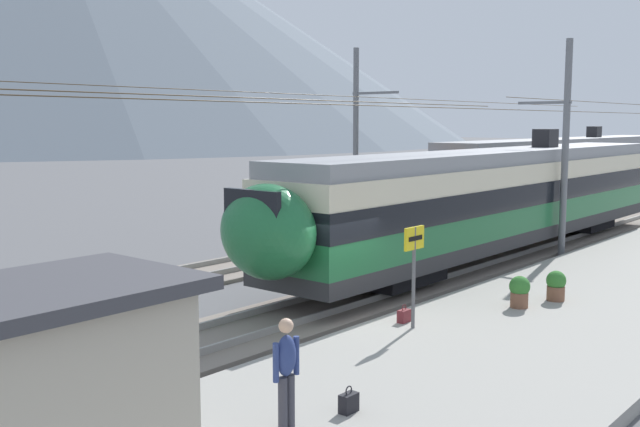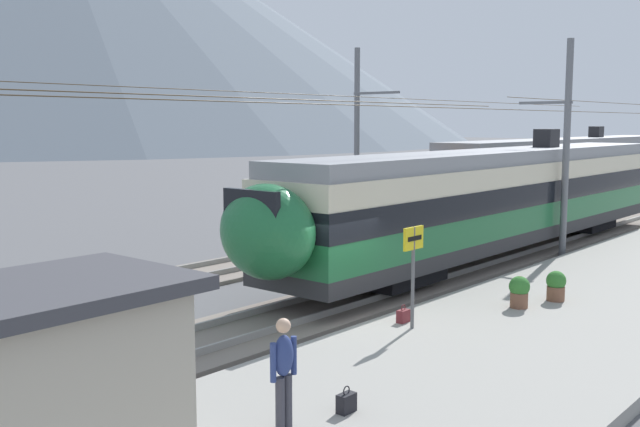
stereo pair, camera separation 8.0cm
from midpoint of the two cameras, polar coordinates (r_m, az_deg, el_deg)
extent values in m
plane|color=#565659|center=(17.65, 1.54, -8.73)|extent=(400.00, 400.00, 0.00)
cube|color=gray|center=(15.55, 13.16, -10.56)|extent=(120.00, 6.27, 0.29)
cube|color=slate|center=(18.42, -1.57, -7.85)|extent=(120.00, 3.00, 0.12)
cube|color=gray|center=(17.93, 0.15, -7.80)|extent=(120.00, 0.07, 0.16)
cube|color=gray|center=(18.86, -3.21, -7.07)|extent=(120.00, 0.07, 0.16)
cube|color=slate|center=(22.48, -12.40, -5.28)|extent=(120.00, 3.00, 0.12)
cube|color=gray|center=(21.90, -11.26, -5.20)|extent=(120.00, 0.07, 0.16)
cube|color=gray|center=(23.02, -13.50, -4.66)|extent=(120.00, 0.07, 0.16)
cube|color=#2D2D30|center=(27.13, 13.86, -1.36)|extent=(22.89, 2.81, 0.45)
cube|color=#1E6638|center=(27.04, 13.90, 0.01)|extent=(22.89, 2.81, 0.85)
cube|color=black|center=(26.96, 13.95, 1.69)|extent=(22.89, 2.85, 0.75)
cube|color=beige|center=(26.91, 13.99, 3.18)|extent=(22.89, 2.81, 0.65)
cube|color=gray|center=(26.88, 14.03, 4.35)|extent=(22.59, 2.61, 0.45)
cube|color=black|center=(21.17, 5.19, -4.71)|extent=(2.80, 2.25, 0.42)
cube|color=black|center=(33.64, 19.24, -0.69)|extent=(2.80, 2.25, 0.42)
ellipsoid|color=#1E6638|center=(17.14, -4.22, -1.43)|extent=(1.80, 2.59, 2.25)
cube|color=black|center=(16.73, -5.43, -0.19)|extent=(0.16, 1.69, 1.19)
cube|color=black|center=(29.97, 16.99, 5.61)|extent=(0.90, 0.70, 0.70)
cube|color=#2D2D30|center=(47.59, 18.53, 2.03)|extent=(28.02, 2.88, 0.45)
cube|color=orange|center=(47.54, 18.56, 2.81)|extent=(28.02, 2.88, 0.85)
cube|color=black|center=(47.49, 18.60, 3.77)|extent=(28.02, 2.92, 0.75)
cube|color=silver|center=(47.46, 18.64, 4.62)|extent=(28.02, 2.88, 0.65)
cube|color=gray|center=(47.45, 18.66, 5.28)|extent=(27.72, 2.68, 0.45)
cube|color=black|center=(39.73, 13.84, 0.63)|extent=(2.80, 2.31, 0.42)
cube|color=black|center=(55.76, 21.84, 2.13)|extent=(2.80, 2.31, 0.42)
ellipsoid|color=orange|center=(34.42, 9.55, 2.76)|extent=(1.80, 2.65, 2.25)
cube|color=black|center=(33.96, 9.13, 3.43)|extent=(0.16, 1.73, 1.19)
cube|color=black|center=(51.37, 20.43, 5.96)|extent=(0.90, 0.70, 0.70)
cylinder|color=slate|center=(27.37, 18.40, 4.71)|extent=(0.24, 0.24, 7.70)
cube|color=slate|center=(27.69, 16.91, 8.22)|extent=(0.10, 1.97, 0.10)
cylinder|color=#473823|center=(28.03, 15.32, 7.74)|extent=(39.58, 0.02, 0.02)
cylinder|color=slate|center=(32.11, 2.71, 5.61)|extent=(0.24, 0.24, 7.98)
cube|color=slate|center=(31.51, 4.23, 9.30)|extent=(0.10, 2.34, 0.10)
cylinder|color=#473823|center=(30.91, 5.77, 8.87)|extent=(39.58, 0.02, 0.02)
cylinder|color=#59595B|center=(16.30, 7.12, -4.97)|extent=(0.08, 0.08, 2.26)
cube|color=yellow|center=(16.14, 7.17, -1.91)|extent=(0.70, 0.06, 0.50)
cube|color=black|center=(16.12, 7.28, -1.92)|extent=(0.52, 0.01, 0.10)
cylinder|color=#383842|center=(11.14, -3.11, -14.56)|extent=(0.14, 0.14, 0.82)
cylinder|color=#383842|center=(11.25, -2.54, -14.34)|extent=(0.14, 0.14, 0.82)
ellipsoid|color=navy|center=(10.95, -2.85, -10.94)|extent=(0.36, 0.22, 0.62)
sphere|color=tan|center=(10.82, -2.86, -8.68)|extent=(0.22, 0.22, 0.22)
cylinder|color=navy|center=(10.82, -3.66, -11.46)|extent=(0.09, 0.09, 0.58)
cylinder|color=navy|center=(11.12, -2.06, -10.93)|extent=(0.09, 0.09, 0.58)
cube|color=black|center=(11.90, 2.04, -14.46)|extent=(0.32, 0.18, 0.30)
torus|color=black|center=(11.83, 2.05, -13.55)|extent=(0.16, 0.02, 0.16)
cube|color=maroon|center=(16.97, 6.39, -7.90)|extent=(0.32, 0.18, 0.29)
torus|color=maroon|center=(16.92, 6.40, -7.27)|extent=(0.16, 0.02, 0.16)
cylinder|color=brown|center=(18.80, 15.06, -6.48)|extent=(0.43, 0.43, 0.38)
sphere|color=#33752D|center=(18.73, 15.10, -5.47)|extent=(0.51, 0.51, 0.51)
sphere|color=gold|center=(18.70, 15.11, -5.12)|extent=(0.28, 0.28, 0.28)
cylinder|color=brown|center=(19.79, 17.68, -5.91)|extent=(0.45, 0.45, 0.37)
sphere|color=#33752D|center=(19.72, 17.72, -4.96)|extent=(0.50, 0.50, 0.50)
sphere|color=gold|center=(19.69, 17.73, -4.64)|extent=(0.27, 0.27, 0.27)
camera|label=1|loc=(0.04, -90.11, -0.01)|focal=41.30mm
camera|label=2|loc=(0.04, 89.89, 0.01)|focal=41.30mm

